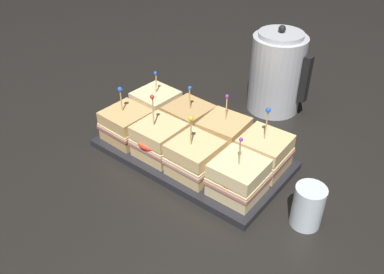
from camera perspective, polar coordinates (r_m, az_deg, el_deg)
ground_plane at (r=1.03m, az=0.00°, el=-2.78°), size 6.00×6.00×0.00m
serving_platter at (r=1.02m, az=0.00°, el=-2.38°), size 0.47×0.26×0.02m
sandwich_front_far_left at (r=1.06m, az=-9.15°, el=1.74°), size 0.11×0.11×0.15m
sandwich_front_center_left at (r=0.99m, az=-4.61°, el=-0.37°), size 0.11×0.11×0.16m
sandwich_front_center_right at (r=0.93m, az=0.40°, el=-2.94°), size 0.11×0.11×0.16m
sandwich_front_far_right at (r=0.88m, az=6.50°, el=-5.68°), size 0.11×0.11×0.15m
sandwich_back_far_left at (r=1.12m, az=-5.07°, el=4.38°), size 0.11×0.12×0.14m
sandwich_back_center_left at (r=1.05m, az=-0.46°, el=2.34°), size 0.11×0.11×0.15m
sandwich_back_center_right at (r=1.00m, az=4.48°, el=0.31°), size 0.11×0.11×0.15m
sandwich_back_far_right at (r=0.96m, az=10.06°, el=-2.16°), size 0.11×0.11×0.16m
kettle_steel at (r=1.19m, az=11.80°, el=8.84°), size 0.17×0.15×0.25m
drinking_glass at (r=0.86m, az=15.96°, el=-9.33°), size 0.06×0.06×0.10m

